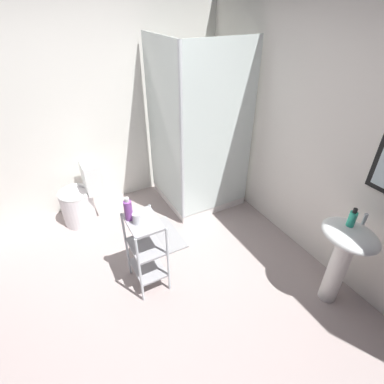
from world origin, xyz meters
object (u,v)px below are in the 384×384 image
(shower_stall, at_px, (195,171))
(storage_cart, at_px, (146,247))
(hand_soap_bottle, at_px, (352,218))
(conditioner_bottle_purple, at_px, (128,210))
(toilet, at_px, (81,199))
(rinse_cup, at_px, (137,219))
(bath_mat, at_px, (161,236))
(pedestal_sink, at_px, (344,251))

(shower_stall, xyz_separation_m, storage_cart, (0.96, -1.03, -0.03))
(hand_soap_bottle, bearing_deg, conditioner_bottle_purple, -124.06)
(toilet, relative_size, rinse_cup, 7.90)
(shower_stall, height_order, storage_cart, shower_stall)
(hand_soap_bottle, height_order, bath_mat, hand_soap_bottle)
(bath_mat, bearing_deg, hand_soap_bottle, 35.60)
(conditioner_bottle_purple, relative_size, bath_mat, 0.36)
(shower_stall, distance_m, bath_mat, 0.93)
(shower_stall, relative_size, conditioner_bottle_purple, 9.37)
(shower_stall, bearing_deg, pedestal_sink, 9.72)
(hand_soap_bottle, bearing_deg, shower_stall, -169.69)
(hand_soap_bottle, relative_size, conditioner_bottle_purple, 0.76)
(toilet, distance_m, rinse_cup, 1.37)
(rinse_cup, relative_size, bath_mat, 0.16)
(bath_mat, bearing_deg, toilet, -136.76)
(hand_soap_bottle, xyz_separation_m, conditioner_bottle_purple, (-0.98, -1.46, -0.05))
(toilet, distance_m, hand_soap_bottle, 2.81)
(shower_stall, xyz_separation_m, pedestal_sink, (1.90, 0.33, 0.12))
(conditioner_bottle_purple, xyz_separation_m, rinse_cup, (0.08, 0.04, -0.05))
(pedestal_sink, distance_m, hand_soap_bottle, 0.30)
(shower_stall, distance_m, pedestal_sink, 1.94)
(pedestal_sink, bearing_deg, bath_mat, -145.46)
(rinse_cup, bearing_deg, bath_mat, 143.08)
(conditioner_bottle_purple, bearing_deg, pedestal_sink, 54.69)
(pedestal_sink, distance_m, storage_cart, 1.66)
(hand_soap_bottle, xyz_separation_m, bath_mat, (-1.43, -1.02, -0.87))
(rinse_cup, bearing_deg, hand_soap_bottle, 57.60)
(storage_cart, xyz_separation_m, hand_soap_bottle, (0.91, 1.37, 0.44))
(shower_stall, bearing_deg, rinse_cup, -48.22)
(hand_soap_bottle, xyz_separation_m, rinse_cup, (-0.90, -1.42, -0.09))
(rinse_cup, xyz_separation_m, bath_mat, (-0.53, 0.40, -0.78))
(toilet, bearing_deg, shower_stall, 78.04)
(storage_cart, height_order, bath_mat, storage_cart)
(toilet, bearing_deg, hand_soap_bottle, 38.36)
(bath_mat, bearing_deg, storage_cart, -33.41)
(shower_stall, relative_size, rinse_cup, 20.78)
(pedestal_sink, distance_m, rinse_cup, 1.70)
(toilet, xyz_separation_m, storage_cart, (1.25, 0.34, 0.12))
(shower_stall, relative_size, storage_cart, 2.70)
(storage_cart, height_order, conditioner_bottle_purple, conditioner_bottle_purple)
(toilet, xyz_separation_m, conditioner_bottle_purple, (1.17, 0.25, 0.52))
(hand_soap_bottle, bearing_deg, rinse_cup, -122.40)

